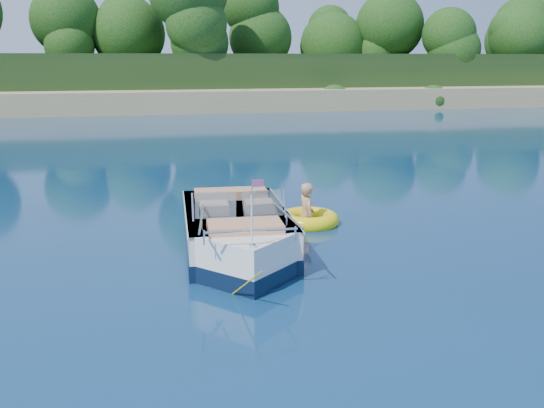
{
  "coord_description": "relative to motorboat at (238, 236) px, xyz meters",
  "views": [
    {
      "loc": [
        -0.21,
        -6.9,
        3.69
      ],
      "look_at": [
        2.45,
        4.53,
        0.85
      ],
      "focal_mm": 40.0,
      "sensor_mm": 36.0,
      "label": 1
    }
  ],
  "objects": [
    {
      "name": "tow_tube",
      "position": [
        1.95,
        1.78,
        -0.26
      ],
      "size": [
        1.58,
        1.58,
        0.37
      ],
      "rotation": [
        0.0,
        0.0,
        0.14
      ],
      "color": "yellow",
      "rests_on": "ground"
    },
    {
      "name": "motorboat",
      "position": [
        0.0,
        0.0,
        0.0
      ],
      "size": [
        2.21,
        5.54,
        1.84
      ],
      "rotation": [
        0.0,
        0.0,
        -0.07
      ],
      "color": "white",
      "rests_on": "ground"
    },
    {
      "name": "ground",
      "position": [
        -1.68,
        -4.12,
        -0.36
      ],
      "size": [
        160.0,
        160.0,
        0.0
      ],
      "primitive_type": "plane",
      "color": "#0A2046",
      "rests_on": "ground"
    },
    {
      "name": "shoreline",
      "position": [
        -1.68,
        59.66,
        0.62
      ],
      "size": [
        170.0,
        59.0,
        6.0
      ],
      "color": "#9D845B",
      "rests_on": "ground"
    },
    {
      "name": "treeline",
      "position": [
        -1.64,
        36.9,
        5.19
      ],
      "size": [
        150.0,
        7.12,
        8.19
      ],
      "color": "black",
      "rests_on": "ground"
    },
    {
      "name": "boy",
      "position": [
        1.88,
        1.8,
        -0.36
      ],
      "size": [
        0.48,
        0.88,
        1.65
      ],
      "primitive_type": "imported",
      "rotation": [
        0.0,
        -0.17,
        1.69
      ],
      "color": "tan",
      "rests_on": "ground"
    }
  ]
}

